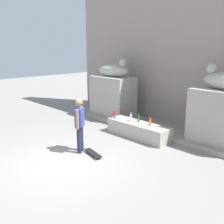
# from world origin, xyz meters

# --- Properties ---
(ground_plane) EXTENTS (40.00, 40.00, 0.00)m
(ground_plane) POSITION_xyz_m (0.00, 0.00, 0.00)
(ground_plane) COLOR gray
(facade_wall) EXTENTS (11.70, 0.60, 6.70)m
(facade_wall) POSITION_xyz_m (0.00, 5.70, 3.35)
(facade_wall) COLOR gray
(facade_wall) RESTS_ON ground_plane
(pedestal_left) EXTENTS (1.95, 1.11, 1.87)m
(pedestal_left) POSITION_xyz_m (-2.49, 4.16, 0.94)
(pedestal_left) COLOR #A39E93
(pedestal_left) RESTS_ON ground_plane
(pedestal_right) EXTENTS (1.95, 1.11, 1.87)m
(pedestal_right) POSITION_xyz_m (2.49, 4.16, 0.94)
(pedestal_right) COLOR #A39E93
(pedestal_right) RESTS_ON ground_plane
(statue_reclining_left) EXTENTS (1.65, 0.74, 0.78)m
(statue_reclining_left) POSITION_xyz_m (-2.45, 4.17, 2.15)
(statue_reclining_left) COLOR #B0B1A0
(statue_reclining_left) RESTS_ON pedestal_left
(ledge_block) EXTENTS (2.46, 0.71, 0.52)m
(ledge_block) POSITION_xyz_m (0.00, 3.01, 0.26)
(ledge_block) COLOR #A39E93
(ledge_block) RESTS_ON ground_plane
(skater) EXTENTS (0.37, 0.45, 1.67)m
(skater) POSITION_xyz_m (-0.34, 0.70, 0.92)
(skater) COLOR #1E233F
(skater) RESTS_ON ground_plane
(skateboard) EXTENTS (0.82, 0.36, 0.08)m
(skateboard) POSITION_xyz_m (0.14, 0.80, 0.06)
(skateboard) COLOR black
(skateboard) RESTS_ON ground_plane
(bottle_red) EXTENTS (0.08, 0.08, 0.31)m
(bottle_red) POSITION_xyz_m (-1.08, 2.88, 0.65)
(bottle_red) COLOR red
(bottle_red) RESTS_ON ledge_block
(bottle_orange) EXTENTS (0.08, 0.08, 0.28)m
(bottle_orange) POSITION_xyz_m (0.47, 3.08, 0.63)
(bottle_orange) COLOR orange
(bottle_orange) RESTS_ON ledge_block
(bottle_clear) EXTENTS (0.08, 0.08, 0.30)m
(bottle_clear) POSITION_xyz_m (-0.37, 3.04, 0.65)
(bottle_clear) COLOR silver
(bottle_clear) RESTS_ON ledge_block
(bottle_green) EXTENTS (0.07, 0.07, 0.28)m
(bottle_green) POSITION_xyz_m (-0.10, 3.15, 0.64)
(bottle_green) COLOR #1E722D
(bottle_green) RESTS_ON ledge_block
(stair_step) EXTENTS (6.93, 0.50, 0.17)m
(stair_step) POSITION_xyz_m (0.00, 3.59, 0.08)
(stair_step) COLOR gray
(stair_step) RESTS_ON ground_plane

